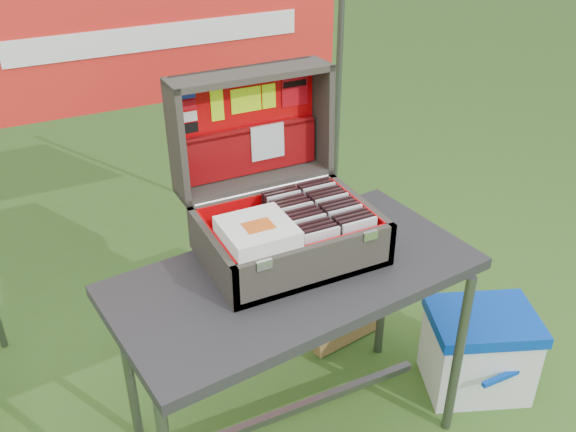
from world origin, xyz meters
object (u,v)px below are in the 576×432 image
cooler (478,351)px  table (294,358)px  cardboard_box (344,306)px  suitcase (281,175)px

cooler → table: bearing=-166.4°
table → cooler: bearing=-14.6°
table → cardboard_box: 0.62m
suitcase → cardboard_box: size_ratio=1.57×
suitcase → cardboard_box: bearing=28.9°
suitcase → cooler: (0.76, -0.26, -0.85)m
table → suitcase: (0.03, 0.16, 0.66)m
cardboard_box → cooler: bearing=-64.8°
suitcase → table: bearing=-99.6°
suitcase → cardboard_box: 0.97m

